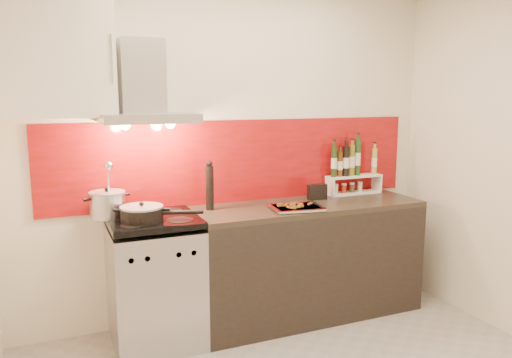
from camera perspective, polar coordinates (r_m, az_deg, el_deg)
name	(u,v)px	position (r m, az deg, el deg)	size (l,w,h in m)	color
back_wall	(234,151)	(3.88, -2.59, 3.22)	(3.40, 0.02, 2.60)	silver
backsplash	(240,161)	(3.90, -1.83, 2.07)	(3.00, 0.02, 0.64)	maroon
range_stove	(155,283)	(3.61, -11.43, -11.53)	(0.60, 0.60, 0.91)	#B7B7BA
counter	(307,259)	(4.00, 5.85, -9.11)	(1.80, 0.60, 0.90)	black
range_hood	(145,93)	(3.51, -12.62, 9.56)	(0.62, 0.50, 0.61)	#B7B7BA
upper_cabinet	(55,60)	(3.45, -21.96, 12.55)	(0.70, 0.35, 0.72)	white
stock_pot	(108,204)	(3.53, -16.60, -2.78)	(0.24, 0.24, 0.21)	#B7B7BA
saute_pan	(143,213)	(3.38, -12.80, -3.84)	(0.53, 0.28, 0.13)	black
utensil_jar	(108,202)	(3.50, -16.52, -2.55)	(0.08, 0.13, 0.40)	silver
pepper_mill	(210,186)	(3.64, -5.32, -0.80)	(0.06, 0.06, 0.36)	black
step_shelf	(351,171)	(4.27, 10.85, 0.86)	(0.49, 0.13, 0.47)	white
caddy_box	(317,192)	(4.03, 7.00, -1.49)	(0.15, 0.06, 0.13)	black
baking_tray	(296,207)	(3.68, 4.63, -3.24)	(0.41, 0.34, 0.03)	silver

